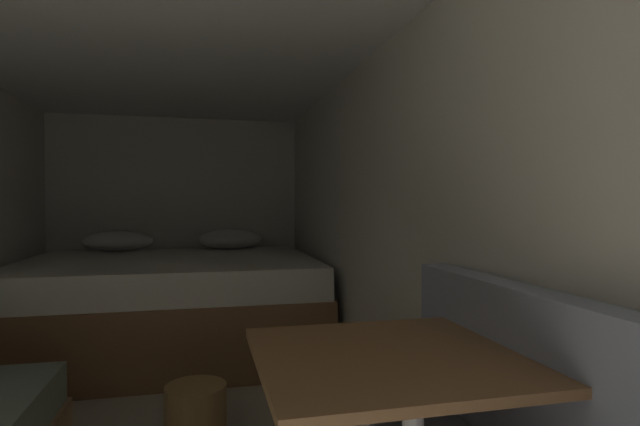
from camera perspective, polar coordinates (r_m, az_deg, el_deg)
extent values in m
cube|color=silver|center=(5.05, -16.16, -0.78)|extent=(2.44, 0.05, 2.00)
cube|color=silver|center=(2.63, 7.95, -2.47)|extent=(0.05, 5.16, 2.00)
cube|color=white|center=(2.60, -19.17, 20.42)|extent=(2.44, 5.16, 0.05)
cube|color=brown|center=(4.16, -16.76, -11.56)|extent=(2.22, 1.83, 0.51)
cube|color=white|center=(4.10, -16.79, -6.55)|extent=(2.18, 1.79, 0.22)
ellipsoid|color=white|center=(4.81, -22.29, -3.02)|extent=(0.60, 0.35, 0.18)
ellipsoid|color=white|center=(4.76, -10.30, -2.99)|extent=(0.60, 0.35, 0.18)
cube|color=#8C93A8|center=(1.50, 23.65, -16.96)|extent=(0.10, 1.19, 0.46)
cube|color=brown|center=(1.37, 7.72, -16.19)|extent=(0.68, 0.68, 0.02)
cylinder|color=olive|center=(2.77, -14.15, -21.07)|extent=(0.31, 0.31, 0.24)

